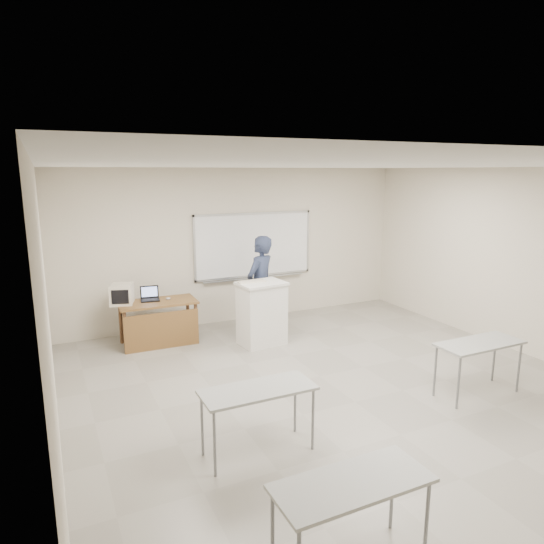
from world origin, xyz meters
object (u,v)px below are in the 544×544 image
keyboard (252,281)px  crt_monitor (122,294)px  mouse (168,298)px  presenter (260,286)px  podium (262,313)px  instructor_desk (159,316)px  laptop (149,297)px  whiteboard (254,246)px

keyboard → crt_monitor: bearing=157.9°
mouse → presenter: bearing=11.4°
podium → presenter: bearing=62.1°
instructor_desk → mouse: size_ratio=14.84×
instructor_desk → laptop: bearing=111.8°
instructor_desk → whiteboard: bearing=21.4°
laptop → mouse: size_ratio=3.55×
mouse → podium: bearing=-6.8°
podium → instructor_desk: bearing=150.5°
podium → presenter: 0.63m
whiteboard → laptop: bearing=-166.9°
podium → presenter: presenter is taller
presenter → podium: bearing=35.7°
whiteboard → keyboard: bearing=-115.1°
mouse → crt_monitor: bearing=-161.3°
whiteboard → mouse: 2.12m
whiteboard → podium: whiteboard is taller
laptop → mouse: bearing=-10.9°
podium → whiteboard: bearing=65.0°
whiteboard → keyboard: (-0.65, -1.39, -0.37)m
crt_monitor → mouse: 0.77m
crt_monitor → mouse: size_ratio=4.66×
whiteboard → laptop: whiteboard is taller
instructor_desk → laptop: size_ratio=4.18×
mouse → keyboard: 1.51m
podium → crt_monitor: podium is taller
whiteboard → podium: (-0.50, -1.47, -0.93)m
crt_monitor → keyboard: size_ratio=0.87×
keyboard → presenter: size_ratio=0.26×
instructor_desk → keyboard: 1.68m
crt_monitor → presenter: (2.34, -0.44, -0.00)m
crt_monitor → laptop: 0.46m
instructor_desk → presenter: (1.79, -0.21, 0.39)m
podium → crt_monitor: size_ratio=2.66×
instructor_desk → mouse: bearing=39.6°
podium → mouse: 1.65m
whiteboard → keyboard: 1.58m
instructor_desk → keyboard: size_ratio=2.76×
crt_monitor → presenter: presenter is taller
whiteboard → podium: 1.81m
presenter → whiteboard: bearing=-139.8°
podium → mouse: bearing=142.5°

